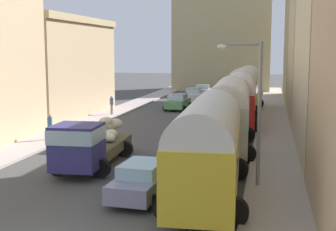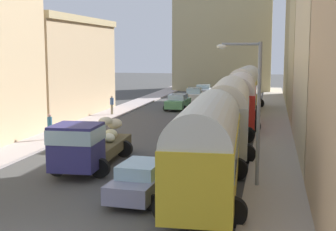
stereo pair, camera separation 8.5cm
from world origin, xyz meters
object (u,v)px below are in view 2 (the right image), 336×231
at_px(car_2, 203,91).
at_px(car_4, 189,133).
at_px(car_0, 178,102).
at_px(car_6, 222,94).
at_px(parked_bus_1, 228,111).
at_px(car_1, 194,96).
at_px(parked_bus_0, 207,144).
at_px(car_5, 210,108).
at_px(parked_bus_2, 239,98).
at_px(streetlamp_near, 252,101).
at_px(cargo_truck_0, 88,144).
at_px(parked_bus_3, 246,87).
at_px(car_3, 141,180).
at_px(pedestrian_0, 50,125).
at_px(pedestrian_2, 112,104).

relative_size(car_2, car_4, 0.94).
relative_size(car_0, car_6, 1.08).
distance_m(parked_bus_1, car_1, 25.05).
distance_m(parked_bus_0, car_4, 10.60).
distance_m(car_0, car_5, 5.35).
bearing_deg(car_6, car_5, -88.72).
height_order(parked_bus_2, streetlamp_near, streetlamp_near).
relative_size(parked_bus_1, parked_bus_2, 1.03).
distance_m(cargo_truck_0, car_0, 23.95).
bearing_deg(parked_bus_1, car_6, 96.63).
xyz_separation_m(parked_bus_0, parked_bus_3, (-0.00, 27.00, 0.16)).
distance_m(parked_bus_1, car_3, 10.01).
relative_size(car_2, car_3, 0.98).
xyz_separation_m(parked_bus_1, parked_bus_2, (-0.00, 9.00, -0.14)).
relative_size(parked_bus_1, car_4, 2.10).
xyz_separation_m(parked_bus_2, pedestrian_0, (-11.42, -8.53, -1.15)).
bearing_deg(parked_bus_0, parked_bus_2, 90.00).
bearing_deg(car_2, pedestrian_2, -106.71).
xyz_separation_m(parked_bus_0, pedestrian_2, (-11.46, 21.67, -1.17)).
relative_size(car_3, pedestrian_2, 2.30).
bearing_deg(streetlamp_near, pedestrian_0, 149.65).
distance_m(car_1, streetlamp_near, 32.48).
bearing_deg(car_6, parked_bus_0, -85.00).
height_order(parked_bus_0, car_3, parked_bus_0).
distance_m(parked_bus_3, car_6, 10.18).
bearing_deg(cargo_truck_0, pedestrian_0, 129.17).
relative_size(car_2, car_5, 1.09).
height_order(parked_bus_1, parked_bus_3, parked_bus_3).
bearing_deg(car_6, streetlamp_near, -82.08).
distance_m(parked_bus_3, car_0, 6.71).
relative_size(car_4, car_6, 1.09).
bearing_deg(parked_bus_1, car_4, 154.47).
relative_size(car_4, streetlamp_near, 0.70).
bearing_deg(parked_bus_3, car_0, 178.94).
bearing_deg(car_5, streetlamp_near, -78.01).
bearing_deg(pedestrian_0, parked_bus_0, -39.68).
bearing_deg(car_6, car_0, -109.41).
distance_m(parked_bus_3, streetlamp_near, 25.26).
bearing_deg(parked_bus_0, car_5, 97.14).
distance_m(parked_bus_0, parked_bus_2, 18.00).
xyz_separation_m(car_4, car_5, (-0.39, 12.98, 0.01)).
height_order(cargo_truck_0, pedestrian_2, cargo_truck_0).
xyz_separation_m(car_0, pedestrian_2, (-4.95, -5.45, 0.26)).
relative_size(parked_bus_1, car_2, 2.23).
relative_size(parked_bus_1, pedestrian_2, 5.02).
distance_m(parked_bus_3, car_3, 27.71).
distance_m(car_5, streetlamp_near, 22.03).
bearing_deg(car_1, streetlamp_near, -76.49).
xyz_separation_m(cargo_truck_0, car_5, (3.39, 20.01, -0.53)).
height_order(parked_bus_1, car_3, parked_bus_1).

